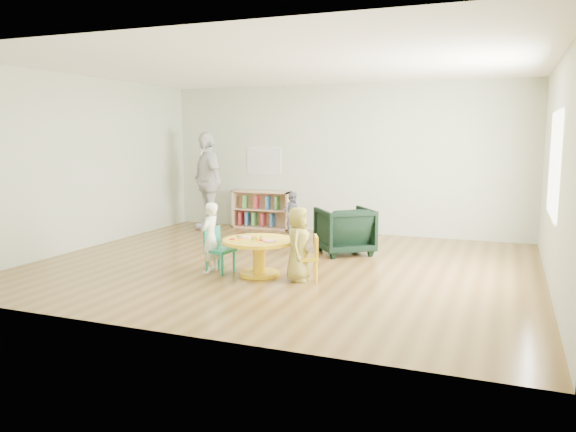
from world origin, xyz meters
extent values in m
plane|color=brown|center=(0.00, 0.00, 0.00)|extent=(7.00, 7.00, 0.00)
cube|color=white|center=(0.00, 0.00, 2.75)|extent=(7.00, 6.00, 0.10)
cube|color=#B6C0A4|center=(0.00, 3.00, 1.40)|extent=(7.00, 0.10, 2.80)
cube|color=#B6C0A4|center=(0.00, -3.00, 1.40)|extent=(7.00, 0.10, 2.80)
cube|color=#B6C0A4|center=(-3.50, 0.00, 1.40)|extent=(0.10, 6.00, 2.80)
cube|color=#B6C0A4|center=(3.50, 0.00, 1.40)|extent=(0.10, 6.00, 2.80)
cube|color=silver|center=(3.48, 0.30, 1.50)|extent=(0.02, 1.60, 1.30)
cylinder|color=yellow|center=(-0.07, -0.65, 0.22)|extent=(0.17, 0.17, 0.44)
cylinder|color=yellow|center=(-0.07, -0.65, 0.02)|extent=(0.54, 0.54, 0.04)
cylinder|color=yellow|center=(-0.07, -0.65, 0.46)|extent=(0.97, 0.97, 0.04)
cylinder|color=pink|center=(-0.29, -0.60, 0.49)|extent=(0.15, 0.15, 0.02)
cylinder|color=pink|center=(0.12, -0.74, 0.49)|extent=(0.17, 0.17, 0.02)
cylinder|color=yellow|center=(-0.09, -0.68, 0.51)|extent=(0.08, 0.13, 0.04)
cylinder|color=#157A30|center=(-0.12, -0.76, 0.51)|extent=(0.04, 0.05, 0.02)
cylinder|color=#157A30|center=(-0.07, -0.59, 0.51)|extent=(0.04, 0.05, 0.02)
cube|color=red|center=(-0.39, -0.81, 0.49)|extent=(0.07, 0.07, 0.02)
cube|color=orange|center=(-0.33, -0.71, 0.49)|extent=(0.07, 0.07, 0.02)
cube|color=#1744B3|center=(-0.34, -0.68, 0.49)|extent=(0.06, 0.06, 0.02)
cube|color=#157A30|center=(-0.39, -0.60, 0.49)|extent=(0.07, 0.06, 0.02)
cube|color=red|center=(-0.02, -0.72, 0.49)|extent=(0.06, 0.06, 0.02)
cube|color=orange|center=(-0.19, -0.56, 0.49)|extent=(0.06, 0.06, 0.02)
cube|color=#188662|center=(-0.62, -0.72, 0.31)|extent=(0.38, 0.38, 0.04)
cube|color=#188662|center=(-0.76, -0.69, 0.47)|extent=(0.09, 0.33, 0.28)
cylinder|color=#188662|center=(-0.73, -0.57, 0.14)|extent=(0.04, 0.04, 0.28)
cylinder|color=#188662|center=(-0.77, -0.82, 0.14)|extent=(0.04, 0.04, 0.28)
cylinder|color=#188662|center=(-0.47, -0.61, 0.14)|extent=(0.04, 0.04, 0.28)
cylinder|color=#188662|center=(-0.52, -0.87, 0.14)|extent=(0.04, 0.04, 0.28)
cube|color=yellow|center=(0.59, -0.66, 0.29)|extent=(0.41, 0.41, 0.04)
cube|color=yellow|center=(0.71, -0.60, 0.44)|extent=(0.15, 0.29, 0.27)
cylinder|color=yellow|center=(0.75, -0.72, 0.13)|extent=(0.04, 0.04, 0.27)
cylinder|color=yellow|center=(0.65, -0.49, 0.13)|extent=(0.04, 0.04, 0.27)
cylinder|color=yellow|center=(0.53, -0.82, 0.13)|extent=(0.04, 0.04, 0.27)
cylinder|color=yellow|center=(0.43, -0.59, 0.13)|extent=(0.04, 0.04, 0.27)
cube|color=tan|center=(-2.19, 2.83, 0.38)|extent=(0.03, 0.30, 0.75)
cube|color=tan|center=(-1.01, 2.83, 0.38)|extent=(0.03, 0.30, 0.75)
cube|color=tan|center=(-1.60, 2.83, 0.01)|extent=(1.20, 0.30, 0.03)
cube|color=tan|center=(-1.60, 2.83, 0.73)|extent=(1.20, 0.30, 0.03)
cube|color=tan|center=(-1.60, 2.83, 0.38)|extent=(1.14, 0.28, 0.03)
cube|color=tan|center=(-1.60, 2.97, 0.38)|extent=(1.20, 0.02, 0.75)
cube|color=#BA313A|center=(-2.05, 2.81, 0.18)|extent=(0.04, 0.18, 0.26)
cube|color=#387CC4|center=(-1.90, 2.81, 0.18)|extent=(0.04, 0.18, 0.26)
cube|color=#50A44B|center=(-1.75, 2.81, 0.18)|extent=(0.04, 0.18, 0.26)
cube|color=#BA313A|center=(-1.55, 2.81, 0.18)|extent=(0.04, 0.18, 0.26)
cube|color=#387CC4|center=(-1.35, 2.81, 0.18)|extent=(0.04, 0.18, 0.26)
cube|color=#50A44B|center=(-1.95, 2.81, 0.53)|extent=(0.04, 0.18, 0.26)
cube|color=#BA313A|center=(-1.70, 2.81, 0.53)|extent=(0.04, 0.18, 0.26)
cube|color=#387CC4|center=(-1.45, 2.81, 0.53)|extent=(0.04, 0.18, 0.26)
cube|color=#50A44B|center=(-1.25, 2.81, 0.53)|extent=(0.04, 0.18, 0.26)
cube|color=white|center=(-1.60, 2.98, 1.35)|extent=(0.74, 0.01, 0.54)
cube|color=#FF5135|center=(-1.60, 2.98, 1.35)|extent=(0.70, 0.00, 0.50)
imported|color=black|center=(0.61, 1.09, 0.37)|extent=(1.11, 1.12, 0.74)
imported|color=white|center=(-0.76, -0.74, 0.48)|extent=(0.24, 0.36, 0.96)
imported|color=yellow|center=(0.52, -0.75, 0.48)|extent=(0.37, 0.51, 0.96)
imported|color=#181A3D|center=(-0.84, 2.56, 0.39)|extent=(0.40, 0.32, 0.78)
imported|color=white|center=(-2.51, 2.27, 0.96)|extent=(1.17, 1.06, 1.92)
camera|label=1|loc=(2.97, -7.33, 1.86)|focal=35.00mm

